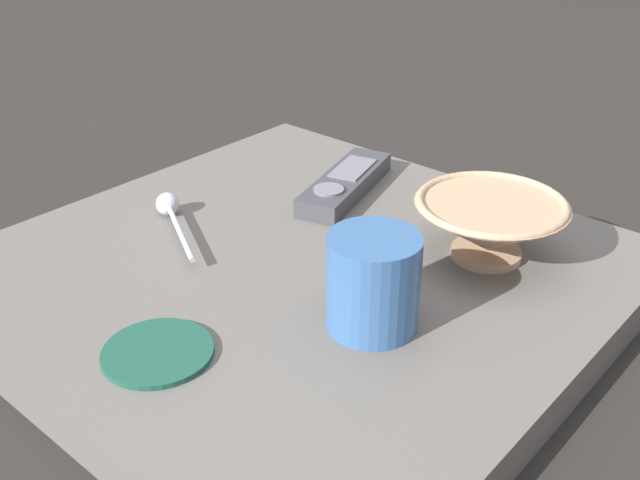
{
  "coord_description": "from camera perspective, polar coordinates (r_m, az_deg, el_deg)",
  "views": [
    {
      "loc": [
        0.45,
        -0.48,
        0.43
      ],
      "look_at": [
        0.01,
        0.02,
        0.06
      ],
      "focal_mm": 41.88,
      "sensor_mm": 36.0,
      "label": 1
    }
  ],
  "objects": [
    {
      "name": "tv_remote_near",
      "position": [
        0.9,
        1.94,
        4.33
      ],
      "size": [
        0.1,
        0.18,
        0.03
      ],
      "color": "#38383D",
      "rests_on": "table"
    },
    {
      "name": "drink_coaster",
      "position": [
        0.64,
        -12.3,
        -8.38
      ],
      "size": [
        0.09,
        0.09,
        0.01
      ],
      "color": "#194738",
      "rests_on": "table"
    },
    {
      "name": "ground_plane",
      "position": [
        0.78,
        -1.52,
        -4.23
      ],
      "size": [
        6.0,
        6.0,
        0.0
      ],
      "primitive_type": "plane",
      "color": "black"
    },
    {
      "name": "coffee_mug",
      "position": [
        0.64,
        4.08,
        -3.24
      ],
      "size": [
        0.08,
        0.08,
        0.09
      ],
      "color": "#33598C",
      "rests_on": "table"
    },
    {
      "name": "table",
      "position": [
        0.77,
        -1.54,
        -2.91
      ],
      "size": [
        0.58,
        0.57,
        0.04
      ],
      "color": "#5B5651",
      "rests_on": "ground"
    },
    {
      "name": "cereal_bowl",
      "position": [
        0.77,
        12.81,
        1.14
      ],
      "size": [
        0.15,
        0.15,
        0.06
      ],
      "color": "tan",
      "rests_on": "table"
    },
    {
      "name": "teaspoon",
      "position": [
        0.85,
        -11.4,
        2.33
      ],
      "size": [
        0.13,
        0.08,
        0.03
      ],
      "color": "silver",
      "rests_on": "table"
    }
  ]
}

